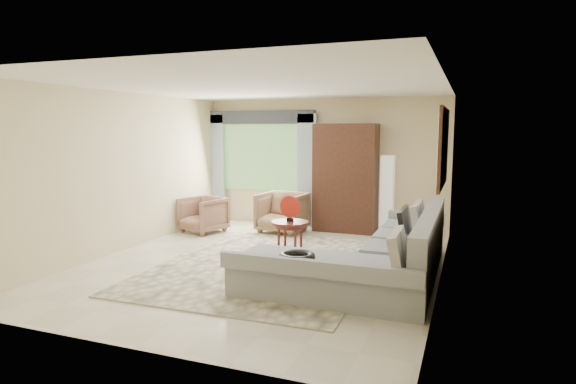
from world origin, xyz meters
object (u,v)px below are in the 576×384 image
at_px(potted_plant, 219,212).
at_px(armoire, 346,178).
at_px(armchair_left, 203,215).
at_px(floor_lamp, 387,195).
at_px(sectional_sofa, 382,260).
at_px(armchair_right, 282,213).
at_px(coffee_table, 290,239).
at_px(tv_screen, 406,226).

xyz_separation_m(potted_plant, armoire, (2.62, 0.36, 0.78)).
xyz_separation_m(armchair_left, floor_lamp, (3.35, 1.16, 0.41)).
xyz_separation_m(armchair_left, armoire, (2.55, 1.10, 0.71)).
height_order(armchair_left, potted_plant, armchair_left).
xyz_separation_m(sectional_sofa, armoire, (-1.23, 2.90, 0.77)).
height_order(armchair_right, floor_lamp, floor_lamp).
distance_m(coffee_table, armchair_right, 1.88).
distance_m(tv_screen, coffee_table, 1.91).
distance_m(tv_screen, armoire, 3.13).
height_order(armchair_right, armoire, armoire).
bearing_deg(armoire, potted_plant, -172.16).
xyz_separation_m(coffee_table, armoire, (0.30, 2.27, 0.75)).
height_order(armchair_right, potted_plant, armchair_right).
bearing_deg(armoire, floor_lamp, 4.29).
distance_m(armchair_left, floor_lamp, 3.57).
relative_size(coffee_table, floor_lamp, 0.39).
height_order(tv_screen, coffee_table, tv_screen).
xyz_separation_m(sectional_sofa, armchair_right, (-2.34, 2.33, 0.11)).
bearing_deg(coffee_table, sectional_sofa, -22.26).
height_order(armchair_left, armchair_right, armchair_right).
xyz_separation_m(tv_screen, potted_plant, (-4.12, 2.36, -0.45)).
bearing_deg(armchair_left, potted_plant, 113.86).
height_order(sectional_sofa, potted_plant, sectional_sofa).
bearing_deg(armchair_left, armoire, 42.09).
bearing_deg(coffee_table, potted_plant, 140.52).
height_order(tv_screen, floor_lamp, floor_lamp).
bearing_deg(potted_plant, armchair_left, -84.84).
bearing_deg(sectional_sofa, armoire, 113.06).
bearing_deg(armchair_left, sectional_sofa, -6.65).
distance_m(sectional_sofa, armchair_left, 4.19).
distance_m(tv_screen, potted_plant, 4.77).
relative_size(armchair_right, potted_plant, 1.60).
height_order(sectional_sofa, armchair_right, sectional_sofa).
height_order(sectional_sofa, armchair_left, sectional_sofa).
height_order(sectional_sofa, coffee_table, sectional_sofa).
relative_size(sectional_sofa, floor_lamp, 2.31).
bearing_deg(armchair_right, armoire, 32.22).
relative_size(armchair_left, potted_plant, 1.41).
bearing_deg(potted_plant, tv_screen, -29.84).
distance_m(tv_screen, armchair_right, 3.39).
relative_size(armchair_right, floor_lamp, 0.57).
height_order(tv_screen, potted_plant, tv_screen).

